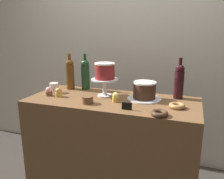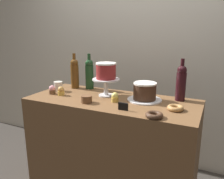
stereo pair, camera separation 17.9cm
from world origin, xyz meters
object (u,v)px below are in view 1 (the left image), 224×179
object	(u,v)px
cookie_stack	(88,100)
price_sign_chalkboard	(127,106)
donut_chocolate	(159,113)
wine_bottle_green	(85,74)
chocolate_round_cake	(144,90)
cupcake_caramel	(59,92)
wine_bottle_amber	(70,74)
cupcake_lemon	(116,97)
donut_maple	(177,106)
wine_bottle_dark_red	(179,81)
coffee_cup_ceramic	(54,88)
cake_stand_pedestal	(105,85)
cupcake_strawberry	(49,91)
white_layer_cake	(105,71)

from	to	relation	value
cookie_stack	price_sign_chalkboard	size ratio (longest dim) A/B	1.20
donut_chocolate	wine_bottle_green	bearing A→B (deg)	148.05
chocolate_round_cake	cupcake_caramel	size ratio (longest dim) A/B	2.41
wine_bottle_amber	cupcake_lemon	world-z (taller)	wine_bottle_amber
wine_bottle_amber	donut_maple	world-z (taller)	wine_bottle_amber
price_sign_chalkboard	wine_bottle_dark_red	bearing A→B (deg)	51.81
donut_chocolate	coffee_cup_ceramic	distance (m)	0.99
cake_stand_pedestal	wine_bottle_green	bearing A→B (deg)	147.97
cake_stand_pedestal	coffee_cup_ceramic	distance (m)	0.47
cupcake_lemon	price_sign_chalkboard	size ratio (longest dim) A/B	1.06
cake_stand_pedestal	cupcake_lemon	bearing A→B (deg)	-40.97
cupcake_strawberry	cookie_stack	size ratio (longest dim) A/B	0.88
wine_bottle_green	wine_bottle_dark_red	size ratio (longest dim) A/B	1.00
wine_bottle_green	cupcake_lemon	world-z (taller)	wine_bottle_green
wine_bottle_amber	price_sign_chalkboard	size ratio (longest dim) A/B	4.65
cookie_stack	donut_maple	bearing A→B (deg)	10.05
cupcake_strawberry	white_layer_cake	bearing A→B (deg)	17.16
wine_bottle_green	donut_maple	size ratio (longest dim) A/B	2.91
donut_chocolate	cookie_stack	xyz separation A→B (m)	(-0.54, 0.08, 0.01)
coffee_cup_ceramic	cookie_stack	bearing A→B (deg)	-24.51
chocolate_round_cake	cupcake_lemon	world-z (taller)	chocolate_round_cake
wine_bottle_amber	cupcake_strawberry	xyz separation A→B (m)	(-0.06, -0.26, -0.11)
wine_bottle_dark_red	cupcake_strawberry	xyz separation A→B (m)	(-1.02, -0.27, -0.11)
cupcake_lemon	price_sign_chalkboard	xyz separation A→B (m)	(0.13, -0.15, -0.01)
cupcake_strawberry	price_sign_chalkboard	size ratio (longest dim) A/B	1.06
wine_bottle_dark_red	donut_maple	xyz separation A→B (m)	(0.01, -0.25, -0.13)
wine_bottle_amber	cupcake_strawberry	size ratio (longest dim) A/B	4.38
chocolate_round_cake	wine_bottle_dark_red	bearing A→B (deg)	25.43
cupcake_caramel	donut_maple	world-z (taller)	cupcake_caramel
cake_stand_pedestal	cupcake_caramel	world-z (taller)	cake_stand_pedestal
cupcake_strawberry	price_sign_chalkboard	bearing A→B (deg)	-9.94
coffee_cup_ceramic	cupcake_lemon	bearing A→B (deg)	-7.52
cupcake_caramel	donut_chocolate	distance (m)	0.86
coffee_cup_ceramic	white_layer_cake	bearing A→B (deg)	4.64
cupcake_strawberry	cookie_stack	xyz separation A→B (m)	(0.40, -0.09, -0.01)
wine_bottle_dark_red	donut_chocolate	xyz separation A→B (m)	(-0.08, -0.44, -0.13)
white_layer_cake	cake_stand_pedestal	bearing A→B (deg)	0.00
coffee_cup_ceramic	donut_maple	bearing A→B (deg)	-4.03
cake_stand_pedestal	white_layer_cake	size ratio (longest dim) A/B	1.37
wine_bottle_amber	price_sign_chalkboard	distance (m)	0.76
donut_maple	cookie_stack	bearing A→B (deg)	-169.95
cookie_stack	price_sign_chalkboard	distance (m)	0.32
cake_stand_pedestal	cupcake_lemon	world-z (taller)	cake_stand_pedestal
chocolate_round_cake	cookie_stack	xyz separation A→B (m)	(-0.38, -0.24, -0.05)
cupcake_caramel	price_sign_chalkboard	xyz separation A→B (m)	(0.62, -0.12, -0.01)
cupcake_caramel	price_sign_chalkboard	bearing A→B (deg)	-11.31
chocolate_round_cake	cupcake_lemon	bearing A→B (deg)	-145.47
white_layer_cake	wine_bottle_amber	bearing A→B (deg)	162.64
chocolate_round_cake	cupcake_caramel	distance (m)	0.70
cupcake_lemon	chocolate_round_cake	bearing A→B (deg)	34.53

